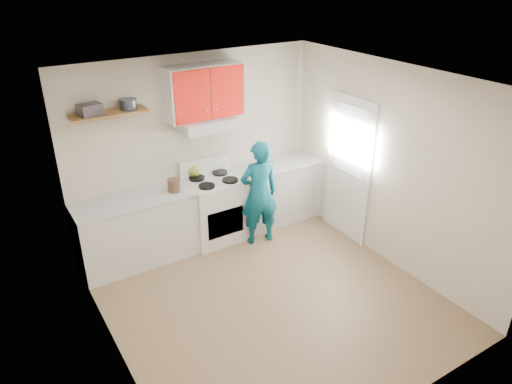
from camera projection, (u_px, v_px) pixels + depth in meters
floor at (270, 298)px, 5.75m from camera, size 3.80×3.80×0.00m
ceiling at (273, 82)px, 4.61m from camera, size 3.60×3.80×0.04m
back_wall at (195, 148)px, 6.63m from camera, size 3.60×0.04×2.60m
front_wall at (406, 296)px, 3.73m from camera, size 3.60×0.04×2.60m
left_wall at (105, 250)px, 4.32m from camera, size 0.04×3.80×2.60m
right_wall at (390, 167)px, 6.04m from camera, size 0.04×3.80×2.60m
door at (349, 169)px, 6.68m from camera, size 0.05×0.85×2.05m
door_glass at (350, 140)px, 6.48m from camera, size 0.01×0.55×0.95m
counter_left at (137, 231)px, 6.28m from camera, size 1.52×0.60×0.90m
counter_right at (274, 192)px, 7.32m from camera, size 1.32×0.60×0.90m
stove at (215, 210)px, 6.80m from camera, size 0.76×0.65×0.92m
range_hood at (208, 124)px, 6.33m from camera, size 0.76×0.44×0.15m
upper_cabinets at (204, 91)px, 6.19m from camera, size 1.02×0.33×0.70m
shelf at (109, 114)px, 5.65m from camera, size 0.90×0.30×0.04m
books at (90, 110)px, 5.51m from camera, size 0.29×0.23×0.13m
tin at (128, 104)px, 5.74m from camera, size 0.26×0.26×0.12m
kettle at (194, 171)px, 6.67m from camera, size 0.23×0.23×0.16m
crock at (174, 186)px, 6.24m from camera, size 0.21×0.21×0.19m
cutting_board at (258, 171)px, 6.90m from camera, size 0.32×0.27×0.02m
silicone_mat at (297, 160)px, 7.31m from camera, size 0.30×0.27×0.01m
person at (259, 193)px, 6.60m from camera, size 0.60×0.45×1.51m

